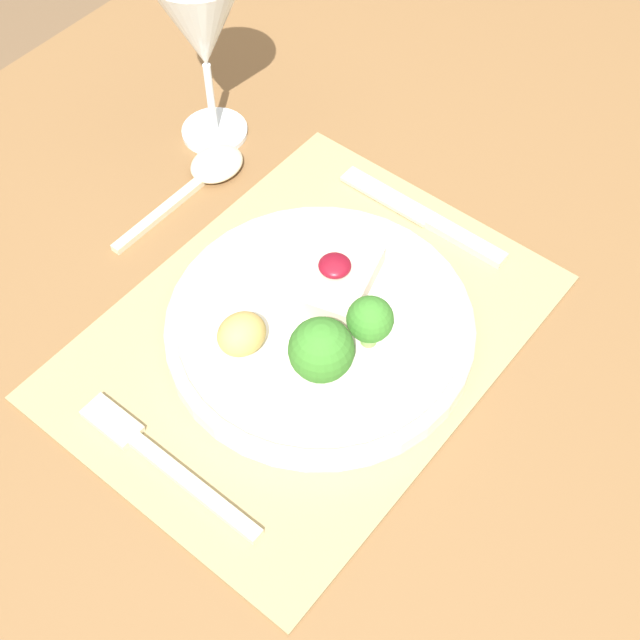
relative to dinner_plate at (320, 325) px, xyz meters
The scene contains 8 objects.
ground_plane 0.75m from the dinner_plate, 122.42° to the left, with size 8.00×8.00×0.00m, color brown.
dining_table 0.11m from the dinner_plate, 122.42° to the left, with size 1.41×0.98×0.73m.
placemat 0.02m from the dinner_plate, 122.42° to the left, with size 0.41×0.31×0.00m, color #9E895B.
dinner_plate is the anchor object (origin of this frame).
fork 0.18m from the dinner_plate, behind, with size 0.02×0.18×0.01m.
knife 0.17m from the dinner_plate, ahead, with size 0.02×0.18×0.01m.
spoon 0.23m from the dinner_plate, 68.45° to the left, with size 0.17×0.05×0.02m.
wine_glass_near 0.30m from the dinner_plate, 61.82° to the left, with size 0.09×0.09×0.19m.
Camera 1 is at (-0.34, -0.29, 1.37)m, focal length 50.00 mm.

